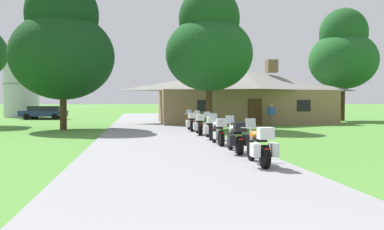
% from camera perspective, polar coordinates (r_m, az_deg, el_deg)
% --- Properties ---
extents(ground_plane, '(500.00, 500.00, 0.00)m').
position_cam_1_polar(ground_plane, '(22.44, -4.64, -2.86)').
color(ground_plane, '#4C8433').
extents(asphalt_driveway, '(6.40, 80.00, 0.06)m').
position_cam_1_polar(asphalt_driveway, '(20.45, -4.33, -3.24)').
color(asphalt_driveway, gray).
rests_on(asphalt_driveway, ground).
extents(motorcycle_orange_nearest_to_camera, '(0.73, 2.08, 1.30)m').
position_cam_1_polar(motorcycle_orange_nearest_to_camera, '(11.50, 9.70, -4.43)').
color(motorcycle_orange_nearest_to_camera, black).
rests_on(motorcycle_orange_nearest_to_camera, asphalt_driveway).
extents(motorcycle_silver_second_in_row, '(0.73, 2.08, 1.30)m').
position_cam_1_polar(motorcycle_silver_second_in_row, '(14.12, 6.35, -3.23)').
color(motorcycle_silver_second_in_row, black).
rests_on(motorcycle_silver_second_in_row, asphalt_driveway).
extents(motorcycle_silver_third_in_row, '(0.66, 2.08, 1.30)m').
position_cam_1_polar(motorcycle_silver_third_in_row, '(16.80, 3.76, -2.36)').
color(motorcycle_silver_third_in_row, black).
rests_on(motorcycle_silver_third_in_row, asphalt_driveway).
extents(motorcycle_green_fourth_in_row, '(0.76, 2.08, 1.30)m').
position_cam_1_polar(motorcycle_green_fourth_in_row, '(19.39, 2.60, -1.81)').
color(motorcycle_green_fourth_in_row, black).
rests_on(motorcycle_green_fourth_in_row, asphalt_driveway).
extents(motorcycle_orange_fifth_in_row, '(0.75, 2.08, 1.30)m').
position_cam_1_polar(motorcycle_orange_fifth_in_row, '(21.76, 1.04, -1.40)').
color(motorcycle_orange_fifth_in_row, black).
rests_on(motorcycle_orange_fifth_in_row, asphalt_driveway).
extents(motorcycle_yellow_farthest_in_row, '(0.72, 2.08, 1.30)m').
position_cam_1_polar(motorcycle_yellow_farthest_in_row, '(24.63, -0.13, -1.00)').
color(motorcycle_yellow_farthest_in_row, black).
rests_on(motorcycle_yellow_farthest_in_row, asphalt_driveway).
extents(stone_lodge, '(15.14, 7.55, 5.51)m').
position_cam_1_polar(stone_lodge, '(34.89, 7.31, 2.75)').
color(stone_lodge, '#896B4C').
rests_on(stone_lodge, ground).
extents(bystander_blue_shirt_near_lodge, '(0.54, 0.27, 1.69)m').
position_cam_1_polar(bystander_blue_shirt_near_lodge, '(31.00, 11.29, 0.20)').
color(bystander_blue_shirt_near_lodge, '#75664C').
rests_on(bystander_blue_shirt_near_lodge, ground).
extents(tree_by_lodge_front, '(5.88, 5.88, 9.64)m').
position_cam_1_polar(tree_by_lodge_front, '(27.34, 2.46, 10.15)').
color(tree_by_lodge_front, '#422D19').
rests_on(tree_by_lodge_front, ground).
extents(tree_left_near, '(6.78, 6.78, 10.12)m').
position_cam_1_polar(tree_left_near, '(28.07, -18.03, 9.64)').
color(tree_left_near, '#422D19').
rests_on(tree_left_near, ground).
extents(tree_right_of_lodge, '(6.44, 6.44, 10.79)m').
position_cam_1_polar(tree_right_of_lodge, '(41.29, 20.81, 8.35)').
color(tree_right_of_lodge, '#422D19').
rests_on(tree_right_of_lodge, ground).
extents(metal_silo_distant, '(4.15, 4.15, 8.93)m').
position_cam_1_polar(metal_silo_distant, '(52.24, -23.24, 4.64)').
color(metal_silo_distant, '#B2B7BC').
rests_on(metal_silo_distant, ground).
extents(parked_navy_suv_far_left, '(4.77, 2.33, 1.40)m').
position_cam_1_polar(parked_navy_suv_far_left, '(44.24, -20.39, 0.41)').
color(parked_navy_suv_far_left, navy).
rests_on(parked_navy_suv_far_left, ground).
extents(parked_black_sedan_far_left, '(2.84, 4.53, 1.20)m').
position_cam_1_polar(parked_black_sedan_far_left, '(46.28, -20.29, 0.30)').
color(parked_black_sedan_far_left, black).
rests_on(parked_black_sedan_far_left, ground).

